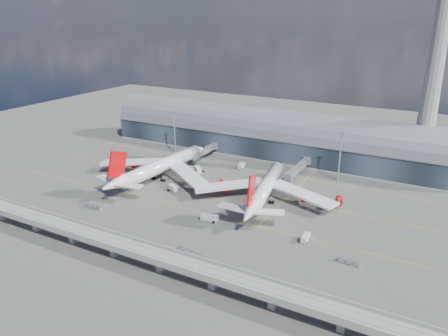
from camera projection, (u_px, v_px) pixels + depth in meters
The scene contains 20 objects.
ground at pixel (197, 200), 199.20m from camera, with size 500.00×500.00×0.00m, color #474744.
taxi_lines at pixel (221, 184), 217.46m from camera, with size 200.00×80.12×0.01m.
terminal at pixel (266, 136), 259.82m from camera, with size 200.00×30.00×28.00m.
control_tower at pixel (434, 76), 212.04m from camera, with size 19.00×19.00×103.00m.
guideway at pixel (113, 243), 151.96m from camera, with size 220.00×8.50×7.20m.
floodlight_mast_left at pixel (175, 131), 262.60m from camera, with size 3.00×0.70×25.70m.
floodlight_mast_right at pixel (340, 155), 217.50m from camera, with size 3.00×0.70×25.70m.
airliner_left at pixel (159, 167), 222.38m from camera, with size 73.36×77.09×23.48m.
airliner_right at pixel (265, 188), 197.02m from camera, with size 68.22×71.39×22.76m.
jet_bridge_left at pixel (205, 150), 253.71m from camera, with size 4.40×28.00×7.25m.
jet_bridge_right at pixel (299, 167), 226.03m from camera, with size 4.40×32.00×7.25m.
service_truck_0 at pixel (114, 165), 241.94m from camera, with size 4.30×6.33×2.50m.
service_truck_1 at pixel (173, 188), 209.00m from camera, with size 5.79×4.30×3.05m.
service_truck_2 at pixel (209, 218), 179.21m from camera, with size 7.60×3.57×2.65m.
service_truck_3 at pixel (306, 238), 163.14m from camera, with size 2.34×5.60×2.70m.
service_truck_4 at pixel (241, 166), 239.08m from camera, with size 2.74×5.33×3.05m.
service_truck_5 at pixel (198, 170), 232.79m from camera, with size 6.36×6.33×3.14m.
cargo_train_0 at pixel (93, 207), 190.78m from camera, with size 9.60×2.62×1.58m.
cargo_train_1 at pixel (191, 254), 153.39m from camera, with size 13.05×3.56×1.72m.
cargo_train_2 at pixel (349, 261), 148.73m from camera, with size 7.61×1.72×1.70m.
Camera 1 is at (98.24, -154.35, 81.08)m, focal length 35.00 mm.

